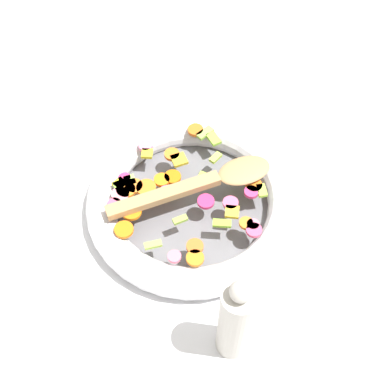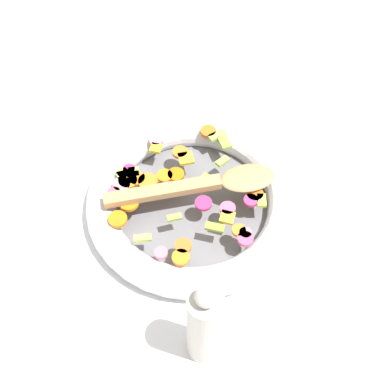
# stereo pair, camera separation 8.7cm
# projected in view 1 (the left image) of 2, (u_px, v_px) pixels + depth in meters

# --- Properties ---
(ground_plane) EXTENTS (4.00, 4.00, 0.00)m
(ground_plane) POSITION_uv_depth(u_px,v_px,m) (192.00, 209.00, 0.91)
(ground_plane) COLOR silver
(skillet) EXTENTS (0.35, 0.35, 0.05)m
(skillet) POSITION_uv_depth(u_px,v_px,m) (192.00, 202.00, 0.89)
(skillet) COLOR slate
(skillet) RESTS_ON ground_plane
(chopped_vegetables) EXTENTS (0.26, 0.28, 0.01)m
(chopped_vegetables) POSITION_uv_depth(u_px,v_px,m) (177.00, 192.00, 0.86)
(chopped_vegetables) COLOR orange
(chopped_vegetables) RESTS_ON skillet
(wooden_spoon) EXTENTS (0.28, 0.06, 0.01)m
(wooden_spoon) POSITION_uv_depth(u_px,v_px,m) (209.00, 182.00, 0.86)
(wooden_spoon) COLOR #A87F51
(wooden_spoon) RESTS_ON chopped_vegetables
(pepper_mill) EXTENTS (0.05, 0.05, 0.19)m
(pepper_mill) POSITION_uv_depth(u_px,v_px,m) (236.00, 321.00, 0.70)
(pepper_mill) COLOR #B2ADA3
(pepper_mill) RESTS_ON ground_plane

